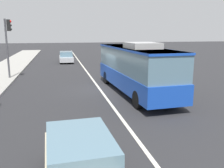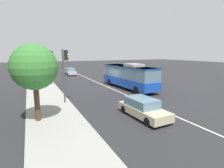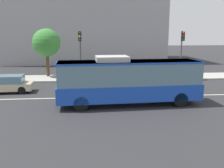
{
  "view_description": "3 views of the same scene",
  "coord_description": "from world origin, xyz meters",
  "views": [
    {
      "loc": [
        -17.29,
        2.84,
        4.1
      ],
      "look_at": [
        -3.64,
        -0.15,
        1.11
      ],
      "focal_mm": 39.17,
      "sensor_mm": 36.0,
      "label": 1
    },
    {
      "loc": [
        -22.1,
        10.03,
        4.9
      ],
      "look_at": [
        -2.73,
        0.84,
        1.03
      ],
      "focal_mm": 28.06,
      "sensor_mm": 36.0,
      "label": 2
    },
    {
      "loc": [
        -4.4,
        -19.55,
        5.04
      ],
      "look_at": [
        -2.74,
        -0.6,
        1.19
      ],
      "focal_mm": 40.85,
      "sensor_mm": 36.0,
      "label": 3
    }
  ],
  "objects": [
    {
      "name": "traffic_light_mid_block",
      "position": [
        5.4,
        7.0,
        3.56
      ],
      "size": [
        0.33,
        0.62,
        5.2
      ],
      "rotation": [
        0.0,
        0.0,
        -1.54
      ],
      "color": "#47474C",
      "rests_on": "ground_plane"
    },
    {
      "name": "sedan_silver",
      "position": [
        16.78,
        1.81,
        0.72
      ],
      "size": [
        4.51,
        1.84,
        1.46
      ],
      "rotation": [
        0.0,
        0.0,
        3.14
      ],
      "color": "#B7BABF",
      "rests_on": "ground_plane"
    },
    {
      "name": "sedan_beige",
      "position": [
        -11.52,
        2.4,
        0.72
      ],
      "size": [
        4.58,
        2.0,
        1.46
      ],
      "rotation": [
        0.0,
        0.0,
        3.19
      ],
      "color": "#C6B793",
      "rests_on": "ground_plane"
    },
    {
      "name": "lane_centre_line",
      "position": [
        0.0,
        0.0,
        0.01
      ],
      "size": [
        76.0,
        0.16,
        0.01
      ],
      "primitive_type": "cube",
      "color": "silver",
      "rests_on": "ground_plane"
    },
    {
      "name": "sedan_beige_ahead",
      "position": [
        10.1,
        -5.37,
        0.72
      ],
      "size": [
        4.57,
        1.98,
        1.46
      ],
      "rotation": [
        0.0,
        0.0,
        0.04
      ],
      "color": "#C6B793",
      "rests_on": "ground_plane"
    },
    {
      "name": "street_tree_kerbside_left",
      "position": [
        -9.17,
        9.71,
        3.9
      ],
      "size": [
        3.12,
        3.12,
        5.49
      ],
      "color": "#4C3823",
      "rests_on": "ground_plane"
    },
    {
      "name": "transit_bus",
      "position": [
        -1.7,
        -2.17,
        1.81
      ],
      "size": [
        10.13,
        3.06,
        3.46
      ],
      "rotation": [
        0.0,
        0.0,
        0.06
      ],
      "color": "#1947B7",
      "rests_on": "ground_plane"
    },
    {
      "name": "ground_plane",
      "position": [
        0.0,
        0.0,
        0.0
      ],
      "size": [
        160.0,
        160.0,
        0.0
      ],
      "primitive_type": "plane",
      "color": "#28282B"
    },
    {
      "name": "sidewalk_kerb",
      "position": [
        0.0,
        8.58,
        0.07
      ],
      "size": [
        80.0,
        3.93,
        0.14
      ],
      "primitive_type": "cube",
      "color": "#9E9B93",
      "rests_on": "ground_plane"
    },
    {
      "name": "traffic_light_near_corner",
      "position": [
        -5.35,
        6.99,
        3.56
      ],
      "size": [
        0.34,
        0.62,
        5.2
      ],
      "rotation": [
        0.0,
        0.0,
        -1.63
      ],
      "color": "#47474C",
      "rests_on": "ground_plane"
    }
  ]
}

